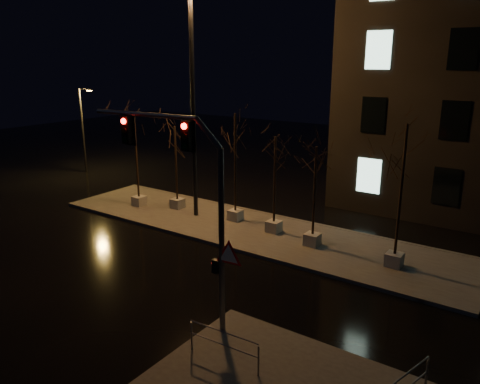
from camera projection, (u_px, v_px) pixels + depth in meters
The scene contains 12 objects.
ground at pixel (165, 273), 18.93m from camera, with size 90.00×90.00×0.00m, color black.
median at pixel (247, 229), 23.66m from camera, with size 22.00×5.00×0.15m, color #494742.
tree_0 at pixel (135, 137), 26.15m from camera, with size 1.80×1.80×5.25m.
tree_1 at pixel (175, 145), 25.75m from camera, with size 1.80×1.80×4.81m.
tree_2 at pixel (235, 138), 23.55m from camera, with size 1.80×1.80×5.77m.
tree_3 at pixel (275, 159), 22.07m from camera, with size 1.80×1.80×4.85m.
tree_4 at pixel (315, 170), 20.45m from camera, with size 1.80×1.80×4.68m.
tree_5 at pixel (404, 157), 18.02m from camera, with size 1.80×1.80×6.02m.
traffic_signal_mast at pixel (190, 192), 14.04m from camera, with size 5.44×0.58×6.65m.
streetlight_main at pixel (193, 91), 23.73m from camera, with size 2.83×1.17×11.53m.
streetlight_far at pixel (83, 127), 34.95m from camera, with size 1.24×0.37×6.33m.
guard_rail_a at pixel (224, 342), 12.96m from camera, with size 2.28×0.16×0.99m.
Camera 1 is at (12.33, -12.51, 8.35)m, focal length 35.00 mm.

